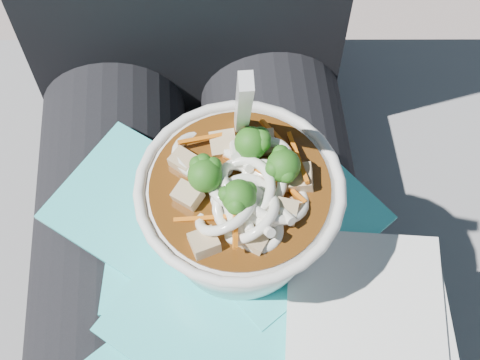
{
  "coord_description": "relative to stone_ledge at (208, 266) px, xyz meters",
  "views": [
    {
      "loc": [
        0.02,
        -0.25,
        1.19
      ],
      "look_at": [
        0.04,
        0.01,
        0.74
      ],
      "focal_mm": 50.0,
      "sensor_mm": 36.0,
      "label": 1
    }
  ],
  "objects": [
    {
      "name": "stone_ledge",
      "position": [
        0.0,
        0.0,
        0.0
      ],
      "size": [
        1.04,
        0.58,
        0.46
      ],
      "primitive_type": "cube",
      "rotation": [
        0.0,
        0.0,
        -0.08
      ],
      "color": "slate",
      "rests_on": "ground"
    },
    {
      "name": "plastic_bag",
      "position": [
        0.03,
        -0.16,
        0.4
      ],
      "size": [
        0.36,
        0.4,
        0.01
      ],
      "color": "#30C9CA",
      "rests_on": "lap"
    },
    {
      "name": "lap",
      "position": [
        0.0,
        -0.15,
        0.31
      ],
      "size": [
        0.35,
        0.48,
        0.16
      ],
      "color": "black",
      "rests_on": "stone_ledge"
    },
    {
      "name": "udon_bowl",
      "position": [
        0.04,
        -0.14,
        0.47
      ],
      "size": [
        0.18,
        0.18,
        0.21
      ],
      "color": "white",
      "rests_on": "plastic_bag"
    },
    {
      "name": "person_body",
      "position": [
        -0.0,
        -0.06,
        0.33
      ],
      "size": [
        0.34,
        0.94,
        1.02
      ],
      "color": "black",
      "rests_on": "ground"
    },
    {
      "name": "napkins",
      "position": [
        0.14,
        -0.23,
        0.41
      ],
      "size": [
        0.15,
        0.16,
        0.01
      ],
      "color": "white",
      "rests_on": "plastic_bag"
    }
  ]
}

